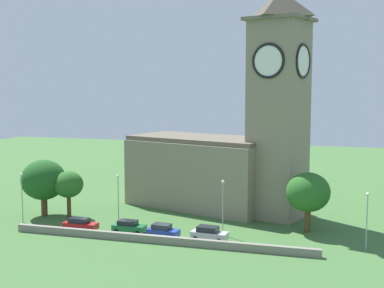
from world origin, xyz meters
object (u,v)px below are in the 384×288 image
object	(u,v)px
church	(228,148)
streetlamp_west_mid	(118,193)
streetlamp_west_end	(22,190)
streetlamp_east_mid	(367,212)
car_silver	(209,234)
streetlamp_central	(223,199)
tree_by_tower	(44,180)
car_red	(80,224)
car_blue	(163,231)
tree_churchyard	(308,192)
tree_riverside_west	(68,185)
car_green	(129,226)

from	to	relation	value
church	streetlamp_west_mid	size ratio (longest dim) A/B	4.42
streetlamp_west_end	streetlamp_west_mid	size ratio (longest dim) A/B	0.96
church	streetlamp_east_mid	size ratio (longest dim) A/B	4.72
car_silver	streetlamp_central	world-z (taller)	streetlamp_central
streetlamp_west_mid	tree_by_tower	distance (m)	14.27
car_red	car_silver	xyz separation A→B (m)	(18.15, 0.30, 0.07)
tree_by_tower	streetlamp_west_end	bearing A→B (deg)	-101.35
car_blue	tree_churchyard	bearing A→B (deg)	25.11
church	tree_churchyard	bearing A→B (deg)	-36.20
tree_by_tower	tree_riverside_west	bearing A→B (deg)	3.18
streetlamp_east_mid	streetlamp_west_end	bearing A→B (deg)	-179.86
car_silver	tree_churchyard	world-z (taller)	tree_churchyard
streetlamp_west_end	streetlamp_east_mid	bearing A→B (deg)	0.14
car_red	tree_riverside_west	size ratio (longest dim) A/B	0.69
car_silver	streetlamp_west_mid	size ratio (longest dim) A/B	0.64
car_blue	tree_by_tower	xyz separation A→B (m)	(-21.34, 6.18, 4.57)
car_green	car_blue	bearing A→B (deg)	-11.56
car_blue	tree_riverside_west	bearing A→B (deg)	159.63
streetlamp_central	streetlamp_west_mid	bearing A→B (deg)	-176.76
car_blue	tree_riverside_west	distance (m)	18.84
car_blue	streetlamp_east_mid	bearing A→B (deg)	4.41
tree_by_tower	car_green	bearing A→B (deg)	-17.59
car_green	tree_riverside_west	xyz separation A→B (m)	(-12.02, 5.34, 4.11)
car_silver	tree_riverside_west	bearing A→B (deg)	165.86
car_green	tree_by_tower	size ratio (longest dim) A/B	0.52
car_silver	tree_churchyard	bearing A→B (deg)	33.69
tree_churchyard	streetlamp_east_mid	bearing A→B (deg)	-40.96
church	streetlamp_west_mid	world-z (taller)	church
church	streetlamp_west_mid	xyz separation A→B (m)	(-12.12, -15.25, -4.86)
tree_churchyard	streetlamp_west_mid	bearing A→B (deg)	-167.55
tree_churchyard	tree_by_tower	size ratio (longest dim) A/B	0.95
tree_churchyard	car_green	bearing A→B (deg)	-162.47
streetlamp_west_mid	tree_by_tower	world-z (taller)	tree_by_tower
streetlamp_central	tree_by_tower	distance (m)	28.61
streetlamp_east_mid	tree_riverside_west	xyz separation A→B (m)	(-42.46, 4.46, 0.24)
tree_riverside_west	car_silver	bearing A→B (deg)	-14.14
car_green	streetlamp_west_mid	distance (m)	5.01
car_green	streetlamp_west_mid	size ratio (longest dim) A/B	0.59
tree_riverside_west	streetlamp_central	bearing A→B (deg)	-6.57
church	streetlamp_west_end	size ratio (longest dim) A/B	4.62
car_blue	streetlamp_west_end	xyz separation A→B (m)	(-22.21, 1.83, 3.88)
car_green	tree_riverside_west	bearing A→B (deg)	156.06
car_silver	streetlamp_west_end	distance (m)	28.59
car_red	streetlamp_east_mid	size ratio (longest dim) A/B	0.68
car_blue	streetlamp_east_mid	distance (m)	25.57
streetlamp_west_end	streetlamp_west_mid	distance (m)	14.75
car_red	streetlamp_east_mid	distance (m)	37.52
church	car_blue	bearing A→B (deg)	-104.40
streetlamp_west_end	tree_riverside_west	distance (m)	6.75
car_silver	streetlamp_west_end	world-z (taller)	streetlamp_west_end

